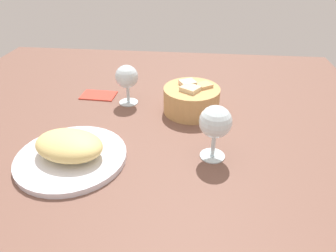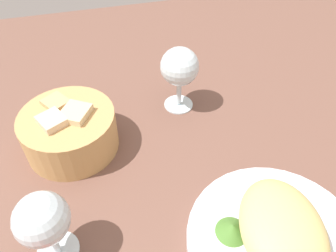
{
  "view_description": "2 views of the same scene",
  "coord_description": "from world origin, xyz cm",
  "views": [
    {
      "loc": [
        15.6,
        -64.41,
        44.03
      ],
      "look_at": [
        8.79,
        -0.44,
        4.19
      ],
      "focal_mm": 32.49,
      "sensor_mm": 36.0,
      "label": 1
    },
    {
      "loc": [
        -29.21,
        9.31,
        44.56
      ],
      "look_at": [
        8.78,
        -0.88,
        5.82
      ],
      "focal_mm": 34.91,
      "sensor_mm": 36.0,
      "label": 2
    }
  ],
  "objects": [
    {
      "name": "omelette",
      "position": [
        -12.63,
        -10.97,
        4.15
      ],
      "size": [
        18.4,
        14.73,
        5.5
      ],
      "primitive_type": "ellipsoid",
      "rotation": [
        0.0,
        0.0,
        -0.23
      ],
      "color": "#DFC676",
      "rests_on": "plate"
    },
    {
      "name": "ground_plane",
      "position": [
        0.0,
        0.0,
        -1.0
      ],
      "size": [
        140.0,
        140.0,
        2.0
      ],
      "primitive_type": "cube",
      "color": "brown"
    },
    {
      "name": "plate",
      "position": [
        -12.63,
        -10.97,
        0.7
      ],
      "size": [
        25.41,
        25.41,
        1.4
      ],
      "primitive_type": "cylinder",
      "color": "silver",
      "rests_on": "ground_plane"
    },
    {
      "name": "folded_napkin",
      "position": [
        -16.57,
        22.61,
        0.4
      ],
      "size": [
        11.29,
        7.47,
        0.8
      ],
      "primitive_type": "cube",
      "rotation": [
        0.0,
        0.0,
        3.1
      ],
      "color": "red",
      "rests_on": "ground_plane"
    },
    {
      "name": "wine_glass_far",
      "position": [
        -5.72,
        18.87,
        8.22
      ],
      "size": [
        6.96,
        6.96,
        12.25
      ],
      "color": "silver",
      "rests_on": "ground_plane"
    },
    {
      "name": "bread_basket",
      "position": [
        14.01,
        15.56,
        4.01
      ],
      "size": [
        16.34,
        16.34,
        8.73
      ],
      "color": "tan",
      "rests_on": "ground_plane"
    },
    {
      "name": "wine_glass_near",
      "position": [
        19.95,
        -6.14,
        9.03
      ],
      "size": [
        7.43,
        7.43,
        13.27
      ],
      "color": "silver",
      "rests_on": "ground_plane"
    },
    {
      "name": "lettuce_garnish",
      "position": [
        -9.88,
        -5.21,
        2.29
      ],
      "size": [
        4.71,
        4.71,
        1.78
      ],
      "primitive_type": "cone",
      "color": "#4B7E30",
      "rests_on": "plate"
    }
  ]
}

